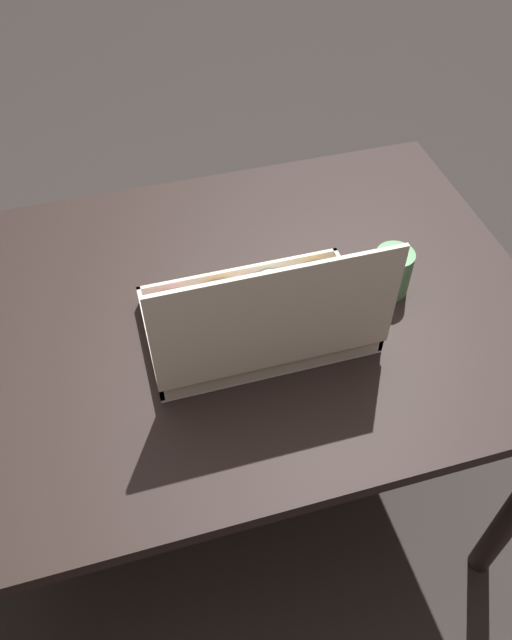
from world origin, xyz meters
TOP-DOWN VIEW (x-y plane):
  - ground_plane at (0.00, 0.00)m, footprint 8.00×8.00m
  - dining_table at (0.00, 0.00)m, footprint 1.28×0.87m
  - donut_box at (-0.07, 0.09)m, footprint 0.41×0.26m
  - coffee_mug at (-0.35, 0.04)m, footprint 0.08×0.08m

SIDE VIEW (x-z plane):
  - ground_plane at x=0.00m, z-range 0.00..0.00m
  - dining_table at x=0.00m, z-range 0.29..1.06m
  - donut_box at x=-0.07m, z-range 0.69..0.96m
  - coffee_mug at x=-0.35m, z-range 0.78..0.88m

